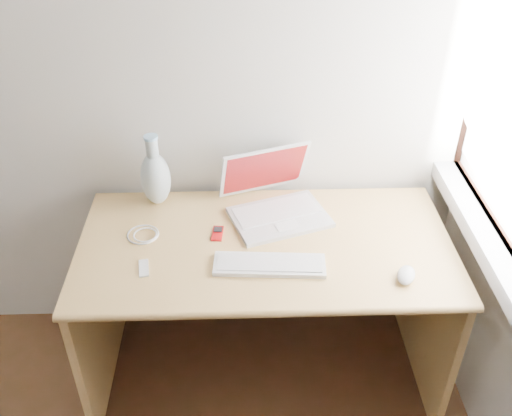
{
  "coord_description": "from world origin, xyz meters",
  "views": [
    {
      "loc": [
        0.85,
        -0.23,
        2.01
      ],
      "look_at": [
        0.9,
        1.35,
        0.89
      ],
      "focal_mm": 40.0,
      "sensor_mm": 36.0,
      "label": 1
    }
  ],
  "objects_px": {
    "desk": "(264,270)",
    "laptop": "(279,200)",
    "vase": "(155,177)",
    "external_keyboard": "(269,264)"
  },
  "relations": [
    {
      "from": "desk",
      "to": "laptop",
      "type": "relative_size",
      "value": 3.27
    },
    {
      "from": "laptop",
      "to": "vase",
      "type": "relative_size",
      "value": 1.39
    },
    {
      "from": "desk",
      "to": "vase",
      "type": "xyz_separation_m",
      "value": [
        -0.41,
        0.19,
        0.32
      ]
    },
    {
      "from": "desk",
      "to": "external_keyboard",
      "type": "height_order",
      "value": "external_keyboard"
    },
    {
      "from": "laptop",
      "to": "external_keyboard",
      "type": "distance_m",
      "value": 0.33
    },
    {
      "from": "desk",
      "to": "laptop",
      "type": "distance_m",
      "value": 0.29
    },
    {
      "from": "vase",
      "to": "external_keyboard",
      "type": "bearing_deg",
      "value": -43.44
    },
    {
      "from": "laptop",
      "to": "external_keyboard",
      "type": "relative_size",
      "value": 1.06
    },
    {
      "from": "vase",
      "to": "laptop",
      "type": "bearing_deg",
      "value": -9.68
    },
    {
      "from": "desk",
      "to": "external_keyboard",
      "type": "distance_m",
      "value": 0.3
    }
  ]
}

